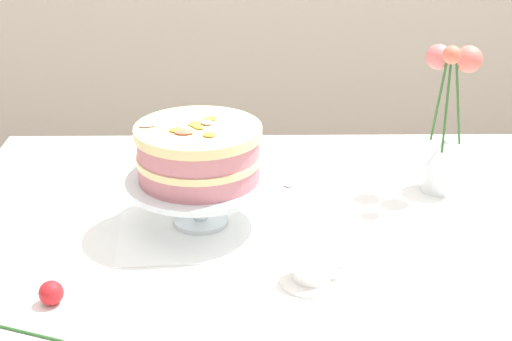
% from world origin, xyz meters
% --- Properties ---
extents(dining_table, '(1.40, 1.00, 0.74)m').
position_xyz_m(dining_table, '(0.00, -0.02, 0.65)').
color(dining_table, white).
rests_on(dining_table, ground).
extents(linen_napkin, '(0.34, 0.34, 0.00)m').
position_xyz_m(linen_napkin, '(-0.18, 0.01, 0.74)').
color(linen_napkin, white).
rests_on(linen_napkin, dining_table).
extents(cake_stand, '(0.29, 0.29, 0.10)m').
position_xyz_m(cake_stand, '(-0.18, 0.01, 0.82)').
color(cake_stand, silver).
rests_on(cake_stand, linen_napkin).
extents(layer_cake, '(0.25, 0.25, 0.11)m').
position_xyz_m(layer_cake, '(-0.18, 0.01, 0.89)').
color(layer_cake, '#CC7A84').
rests_on(layer_cake, cake_stand).
extents(flower_vase, '(0.12, 0.12, 0.33)m').
position_xyz_m(flower_vase, '(0.33, 0.17, 0.88)').
color(flower_vase, silver).
rests_on(flower_vase, dining_table).
extents(teacup, '(0.12, 0.11, 0.06)m').
position_xyz_m(teacup, '(0.02, -0.21, 0.77)').
color(teacup, white).
rests_on(teacup, dining_table).
extents(fallen_rose, '(0.15, 0.13, 0.04)m').
position_xyz_m(fallen_rose, '(-0.42, -0.28, 0.76)').
color(fallen_rose, '#2D6028').
rests_on(fallen_rose, dining_table).
extents(loose_petal_0, '(0.03, 0.04, 0.00)m').
position_xyz_m(loose_petal_0, '(0.00, 0.20, 0.74)').
color(loose_petal_0, pink).
rests_on(loose_petal_0, dining_table).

